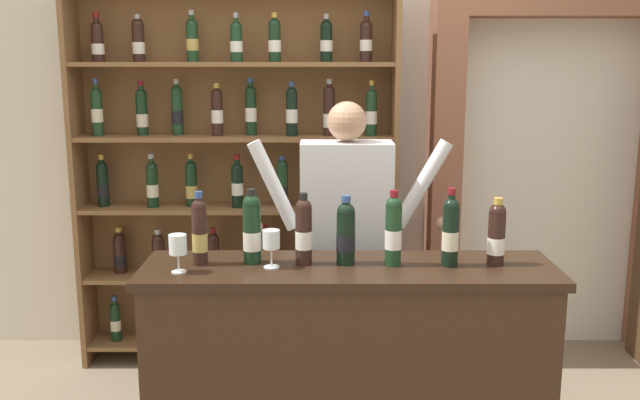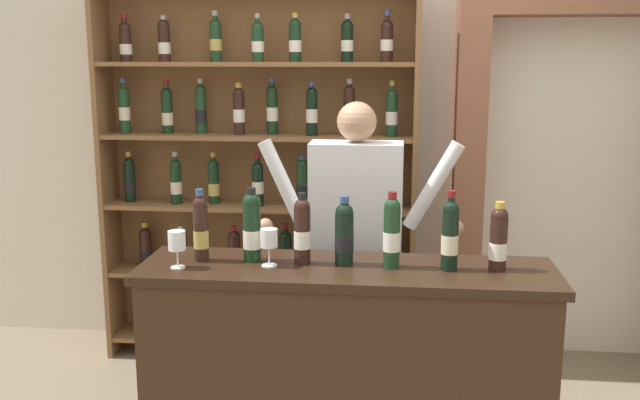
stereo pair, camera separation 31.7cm
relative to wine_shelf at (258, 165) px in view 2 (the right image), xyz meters
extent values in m
cube|color=silver|center=(0.56, 0.33, 0.51)|extent=(12.00, 0.16, 3.41)
cube|color=brown|center=(-0.92, -0.04, -0.07)|extent=(0.03, 0.28, 2.26)
cube|color=brown|center=(0.92, -0.04, -0.07)|extent=(0.03, 0.28, 2.26)
cube|color=brown|center=(0.00, 0.10, -0.07)|extent=(1.87, 0.02, 2.26)
cube|color=brown|center=(0.00, -0.04, -1.08)|extent=(1.81, 0.27, 0.02)
cylinder|color=black|center=(-0.76, -0.05, -0.97)|extent=(0.06, 0.06, 0.20)
sphere|color=black|center=(-0.76, -0.05, -0.86)|extent=(0.06, 0.06, 0.06)
cylinder|color=black|center=(-0.76, -0.05, -0.83)|extent=(0.03, 0.03, 0.08)
cylinder|color=navy|center=(-0.76, -0.05, -0.80)|extent=(0.03, 0.03, 0.03)
cylinder|color=beige|center=(-0.76, -0.05, -0.97)|extent=(0.06, 0.06, 0.06)
cylinder|color=black|center=(-0.34, -0.06, -0.96)|extent=(0.06, 0.06, 0.21)
sphere|color=black|center=(-0.34, -0.06, -0.85)|extent=(0.06, 0.06, 0.06)
cylinder|color=black|center=(-0.34, -0.06, -0.83)|extent=(0.03, 0.03, 0.06)
cylinder|color=maroon|center=(-0.34, -0.06, -0.81)|extent=(0.03, 0.03, 0.03)
cylinder|color=beige|center=(-0.34, -0.06, -0.96)|extent=(0.06, 0.06, 0.07)
cylinder|color=black|center=(-0.03, -0.01, -0.96)|extent=(0.06, 0.06, 0.21)
sphere|color=black|center=(-0.03, -0.01, -0.85)|extent=(0.06, 0.06, 0.06)
cylinder|color=black|center=(-0.03, -0.01, -0.83)|extent=(0.03, 0.03, 0.06)
cylinder|color=maroon|center=(-0.03, -0.01, -0.81)|extent=(0.03, 0.03, 0.03)
cylinder|color=beige|center=(-0.03, -0.01, -0.97)|extent=(0.06, 0.06, 0.07)
cylinder|color=black|center=(0.36, -0.06, -0.96)|extent=(0.06, 0.06, 0.21)
sphere|color=black|center=(0.36, -0.06, -0.85)|extent=(0.06, 0.06, 0.06)
cylinder|color=black|center=(0.36, -0.06, -0.83)|extent=(0.02, 0.02, 0.06)
cylinder|color=#B79338|center=(0.36, -0.06, -0.81)|extent=(0.03, 0.03, 0.03)
cylinder|color=silver|center=(0.36, -0.06, -0.97)|extent=(0.06, 0.06, 0.07)
cylinder|color=#19381E|center=(0.74, -0.05, -0.97)|extent=(0.06, 0.06, 0.21)
sphere|color=#19381E|center=(0.74, -0.05, -0.86)|extent=(0.06, 0.06, 0.06)
cylinder|color=#19381E|center=(0.74, -0.05, -0.83)|extent=(0.03, 0.03, 0.06)
cylinder|color=navy|center=(0.74, -0.05, -0.81)|extent=(0.03, 0.03, 0.03)
cylinder|color=tan|center=(0.74, -0.05, -0.98)|extent=(0.06, 0.06, 0.07)
cube|color=brown|center=(0.00, -0.04, -0.66)|extent=(1.81, 0.27, 0.02)
cylinder|color=black|center=(-0.72, -0.01, -0.55)|extent=(0.07, 0.07, 0.21)
sphere|color=black|center=(-0.72, -0.01, -0.44)|extent=(0.07, 0.07, 0.07)
cylinder|color=black|center=(-0.72, -0.01, -0.41)|extent=(0.03, 0.03, 0.07)
cylinder|color=#B79338|center=(-0.72, -0.01, -0.38)|extent=(0.04, 0.04, 0.03)
cylinder|color=black|center=(-0.72, -0.01, -0.58)|extent=(0.08, 0.08, 0.07)
cylinder|color=black|center=(-0.47, -0.06, -0.54)|extent=(0.07, 0.07, 0.22)
sphere|color=black|center=(-0.47, -0.06, -0.43)|extent=(0.07, 0.07, 0.07)
cylinder|color=black|center=(-0.47, -0.06, -0.40)|extent=(0.03, 0.03, 0.06)
cylinder|color=#99999E|center=(-0.47, -0.06, -0.38)|extent=(0.04, 0.04, 0.03)
cylinder|color=silver|center=(-0.47, -0.06, -0.55)|extent=(0.08, 0.08, 0.07)
cylinder|color=black|center=(-0.14, -0.06, -0.54)|extent=(0.07, 0.07, 0.22)
sphere|color=black|center=(-0.14, -0.06, -0.43)|extent=(0.07, 0.07, 0.07)
cylinder|color=black|center=(-0.14, -0.06, -0.40)|extent=(0.03, 0.03, 0.07)
cylinder|color=maroon|center=(-0.14, -0.06, -0.37)|extent=(0.03, 0.03, 0.03)
cylinder|color=silver|center=(-0.14, -0.06, -0.55)|extent=(0.08, 0.08, 0.07)
cylinder|color=black|center=(0.16, -0.03, -0.54)|extent=(0.07, 0.07, 0.22)
sphere|color=black|center=(0.16, -0.03, -0.43)|extent=(0.07, 0.07, 0.07)
cylinder|color=black|center=(0.16, -0.03, -0.39)|extent=(0.03, 0.03, 0.08)
cylinder|color=maroon|center=(0.16, -0.03, -0.36)|extent=(0.04, 0.04, 0.03)
cylinder|color=silver|center=(0.16, -0.03, -0.55)|extent=(0.08, 0.08, 0.07)
cylinder|color=black|center=(0.41, -0.06, -0.55)|extent=(0.07, 0.07, 0.21)
sphere|color=black|center=(0.41, -0.06, -0.43)|extent=(0.07, 0.07, 0.07)
cylinder|color=black|center=(0.41, -0.06, -0.41)|extent=(0.03, 0.03, 0.06)
cylinder|color=navy|center=(0.41, -0.06, -0.39)|extent=(0.04, 0.04, 0.03)
cylinder|color=beige|center=(0.41, -0.06, -0.54)|extent=(0.08, 0.08, 0.07)
cylinder|color=black|center=(0.78, -0.04, -0.55)|extent=(0.07, 0.07, 0.21)
sphere|color=black|center=(0.78, -0.04, -0.44)|extent=(0.07, 0.07, 0.07)
cylinder|color=black|center=(0.78, -0.04, -0.41)|extent=(0.03, 0.03, 0.07)
cylinder|color=#B79338|center=(0.78, -0.04, -0.39)|extent=(0.03, 0.03, 0.03)
cylinder|color=tan|center=(0.78, -0.04, -0.57)|extent=(0.08, 0.08, 0.07)
cube|color=brown|center=(0.00, -0.04, -0.24)|extent=(1.81, 0.27, 0.02)
cylinder|color=black|center=(-0.79, -0.03, -0.12)|extent=(0.07, 0.07, 0.23)
sphere|color=black|center=(-0.79, -0.03, 0.00)|extent=(0.07, 0.07, 0.07)
cylinder|color=black|center=(-0.79, -0.03, 0.03)|extent=(0.03, 0.03, 0.07)
cylinder|color=#B79338|center=(-0.79, -0.03, 0.06)|extent=(0.03, 0.03, 0.03)
cylinder|color=black|center=(-0.79, -0.03, -0.14)|extent=(0.07, 0.07, 0.07)
cylinder|color=black|center=(-0.49, -0.06, -0.12)|extent=(0.07, 0.07, 0.23)
sphere|color=black|center=(-0.49, -0.06, 0.00)|extent=(0.07, 0.07, 0.07)
cylinder|color=black|center=(-0.49, -0.06, 0.04)|extent=(0.03, 0.03, 0.08)
cylinder|color=#99999E|center=(-0.49, -0.06, 0.07)|extent=(0.03, 0.03, 0.03)
cylinder|color=beige|center=(-0.49, -0.06, -0.13)|extent=(0.07, 0.07, 0.07)
cylinder|color=black|center=(-0.27, -0.03, -0.12)|extent=(0.07, 0.07, 0.23)
sphere|color=black|center=(-0.27, -0.03, 0.00)|extent=(0.07, 0.07, 0.07)
cylinder|color=black|center=(-0.27, -0.03, 0.04)|extent=(0.03, 0.03, 0.07)
cylinder|color=#B79338|center=(-0.27, -0.03, 0.06)|extent=(0.03, 0.03, 0.03)
cylinder|color=tan|center=(-0.27, -0.03, -0.15)|extent=(0.07, 0.07, 0.07)
cylinder|color=black|center=(0.01, -0.07, -0.12)|extent=(0.07, 0.07, 0.22)
sphere|color=black|center=(0.01, -0.07, 0.00)|extent=(0.07, 0.07, 0.07)
cylinder|color=black|center=(0.01, -0.07, 0.03)|extent=(0.03, 0.03, 0.08)
cylinder|color=maroon|center=(0.01, -0.07, 0.07)|extent=(0.04, 0.04, 0.03)
cylinder|color=silver|center=(0.01, -0.07, -0.12)|extent=(0.07, 0.07, 0.07)
cylinder|color=#19381E|center=(0.27, -0.05, -0.11)|extent=(0.07, 0.07, 0.24)
sphere|color=#19381E|center=(0.27, -0.05, 0.02)|extent=(0.07, 0.07, 0.07)
cylinder|color=#19381E|center=(0.27, -0.05, 0.04)|extent=(0.03, 0.03, 0.06)
cylinder|color=navy|center=(0.27, -0.05, 0.06)|extent=(0.04, 0.04, 0.03)
cylinder|color=black|center=(0.27, -0.05, -0.15)|extent=(0.07, 0.07, 0.08)
cylinder|color=black|center=(0.48, -0.05, -0.11)|extent=(0.07, 0.07, 0.24)
sphere|color=black|center=(0.48, -0.05, 0.01)|extent=(0.07, 0.07, 0.07)
cylinder|color=black|center=(0.48, -0.05, 0.04)|extent=(0.03, 0.03, 0.07)
cylinder|color=#B79338|center=(0.48, -0.05, 0.07)|extent=(0.03, 0.03, 0.03)
cylinder|color=silver|center=(0.48, -0.05, -0.13)|extent=(0.07, 0.07, 0.08)
cylinder|color=black|center=(0.76, -0.06, -0.11)|extent=(0.07, 0.07, 0.24)
sphere|color=black|center=(0.76, -0.06, 0.01)|extent=(0.07, 0.07, 0.07)
cylinder|color=black|center=(0.76, -0.06, 0.04)|extent=(0.03, 0.03, 0.06)
cylinder|color=maroon|center=(0.76, -0.06, 0.06)|extent=(0.03, 0.03, 0.03)
cylinder|color=beige|center=(0.76, -0.06, -0.14)|extent=(0.07, 0.07, 0.08)
cube|color=brown|center=(0.00, -0.04, 0.17)|extent=(1.81, 0.27, 0.02)
cylinder|color=#19381E|center=(-0.79, -0.05, 0.30)|extent=(0.07, 0.07, 0.24)
sphere|color=#19381E|center=(-0.79, -0.05, 0.43)|extent=(0.06, 0.06, 0.06)
cylinder|color=#19381E|center=(-0.79, -0.05, 0.47)|extent=(0.03, 0.03, 0.08)
cylinder|color=navy|center=(-0.79, -0.05, 0.50)|extent=(0.03, 0.03, 0.03)
cylinder|color=beige|center=(-0.79, -0.05, 0.30)|extent=(0.07, 0.07, 0.08)
cylinder|color=black|center=(-0.54, -0.01, 0.30)|extent=(0.07, 0.07, 0.23)
sphere|color=black|center=(-0.54, -0.01, 0.42)|extent=(0.06, 0.06, 0.06)
cylinder|color=black|center=(-0.54, -0.01, 0.45)|extent=(0.03, 0.03, 0.08)
cylinder|color=maroon|center=(-0.54, -0.01, 0.48)|extent=(0.03, 0.03, 0.03)
cylinder|color=beige|center=(-0.54, -0.01, 0.27)|extent=(0.07, 0.07, 0.07)
cylinder|color=#19381E|center=(-0.34, 0.00, 0.31)|extent=(0.07, 0.07, 0.25)
sphere|color=#19381E|center=(-0.34, 0.00, 0.44)|extent=(0.06, 0.06, 0.06)
cylinder|color=#19381E|center=(-0.34, 0.00, 0.47)|extent=(0.03, 0.03, 0.07)
cylinder|color=#99999E|center=(-0.34, 0.00, 0.49)|extent=(0.03, 0.03, 0.03)
cylinder|color=black|center=(-0.34, 0.00, 0.29)|extent=(0.07, 0.07, 0.08)
cylinder|color=black|center=(-0.10, -0.04, 0.30)|extent=(0.07, 0.07, 0.23)
sphere|color=black|center=(-0.10, -0.04, 0.43)|extent=(0.06, 0.06, 0.06)
cylinder|color=black|center=(-0.10, -0.04, 0.45)|extent=(0.03, 0.03, 0.06)
cylinder|color=#B79338|center=(-0.10, -0.04, 0.47)|extent=(0.03, 0.03, 0.03)
cylinder|color=silver|center=(-0.10, -0.04, 0.30)|extent=(0.07, 0.07, 0.07)
cylinder|color=black|center=(0.09, -0.01, 0.31)|extent=(0.07, 0.07, 0.25)
sphere|color=black|center=(0.09, -0.01, 0.44)|extent=(0.06, 0.06, 0.06)
cylinder|color=black|center=(0.09, -0.01, 0.47)|extent=(0.03, 0.03, 0.08)
cylinder|color=navy|center=(0.09, -0.01, 0.50)|extent=(0.03, 0.03, 0.03)
cylinder|color=silver|center=(0.09, -0.01, 0.30)|extent=(0.07, 0.07, 0.08)
cylinder|color=black|center=(0.33, -0.05, 0.31)|extent=(0.07, 0.07, 0.24)
sphere|color=black|center=(0.33, -0.05, 0.43)|extent=(0.06, 0.06, 0.06)
cylinder|color=black|center=(0.33, -0.05, 0.46)|extent=(0.03, 0.03, 0.07)
cylinder|color=navy|center=(0.33, -0.05, 0.48)|extent=(0.03, 0.03, 0.03)
cylinder|color=silver|center=(0.33, -0.05, 0.30)|extent=(0.07, 0.07, 0.08)
cylinder|color=black|center=(0.54, -0.04, 0.31)|extent=(0.07, 0.07, 0.25)
sphere|color=black|center=(0.54, -0.04, 0.44)|extent=(0.06, 0.06, 0.06)
cylinder|color=black|center=(0.54, -0.04, 0.47)|extent=(0.03, 0.03, 0.07)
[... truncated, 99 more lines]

